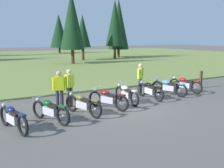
{
  "coord_description": "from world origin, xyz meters",
  "views": [
    {
      "loc": [
        -6.08,
        -10.01,
        3.04
      ],
      "look_at": [
        0.0,
        0.6,
        0.9
      ],
      "focal_mm": 43.47,
      "sensor_mm": 36.0,
      "label": 1
    }
  ],
  "objects_px": {
    "motorcycle_olive": "(83,104)",
    "rider_near_row_end": "(59,88)",
    "trail_marker_post": "(201,80)",
    "motorcycle_maroon": "(108,99)",
    "rider_with_back_turned": "(69,86)",
    "motorcycle_british_green": "(50,110)",
    "motorcycle_navy": "(13,118)",
    "motorcycle_cream": "(126,94)",
    "motorcycle_black": "(150,90)",
    "motorcycle_red": "(185,84)",
    "rider_in_hivis_vest": "(140,77)",
    "motorcycle_sky_blue": "(169,87)"
  },
  "relations": [
    {
      "from": "motorcycle_olive",
      "to": "rider_near_row_end",
      "type": "height_order",
      "value": "rider_near_row_end"
    },
    {
      "from": "motorcycle_olive",
      "to": "trail_marker_post",
      "type": "height_order",
      "value": "trail_marker_post"
    },
    {
      "from": "motorcycle_maroon",
      "to": "rider_with_back_turned",
      "type": "relative_size",
      "value": 1.17
    },
    {
      "from": "motorcycle_british_green",
      "to": "motorcycle_maroon",
      "type": "distance_m",
      "value": 2.74
    },
    {
      "from": "motorcycle_maroon",
      "to": "rider_with_back_turned",
      "type": "bearing_deg",
      "value": 140.31
    },
    {
      "from": "motorcycle_navy",
      "to": "motorcycle_maroon",
      "type": "height_order",
      "value": "same"
    },
    {
      "from": "motorcycle_navy",
      "to": "rider_near_row_end",
      "type": "distance_m",
      "value": 2.69
    },
    {
      "from": "motorcycle_british_green",
      "to": "motorcycle_cream",
      "type": "bearing_deg",
      "value": 14.52
    },
    {
      "from": "motorcycle_olive",
      "to": "motorcycle_black",
      "type": "relative_size",
      "value": 0.97
    },
    {
      "from": "trail_marker_post",
      "to": "rider_near_row_end",
      "type": "bearing_deg",
      "value": -175.81
    },
    {
      "from": "motorcycle_red",
      "to": "rider_in_hivis_vest",
      "type": "relative_size",
      "value": 1.24
    },
    {
      "from": "motorcycle_black",
      "to": "trail_marker_post",
      "type": "height_order",
      "value": "trail_marker_post"
    },
    {
      "from": "motorcycle_olive",
      "to": "rider_in_hivis_vest",
      "type": "distance_m",
      "value": 4.58
    },
    {
      "from": "motorcycle_cream",
      "to": "trail_marker_post",
      "type": "relative_size",
      "value": 2.04
    },
    {
      "from": "rider_with_back_turned",
      "to": "rider_near_row_end",
      "type": "bearing_deg",
      "value": -146.99
    },
    {
      "from": "motorcycle_olive",
      "to": "motorcycle_british_green",
      "type": "bearing_deg",
      "value": -169.68
    },
    {
      "from": "motorcycle_olive",
      "to": "motorcycle_sky_blue",
      "type": "distance_m",
      "value": 5.45
    },
    {
      "from": "motorcycle_maroon",
      "to": "trail_marker_post",
      "type": "xyz_separation_m",
      "value": [
        7.11,
        1.36,
        0.08
      ]
    },
    {
      "from": "motorcycle_sky_blue",
      "to": "motorcycle_red",
      "type": "bearing_deg",
      "value": 8.57
    },
    {
      "from": "rider_near_row_end",
      "to": "rider_in_hivis_vest",
      "type": "distance_m",
      "value": 4.81
    },
    {
      "from": "trail_marker_post",
      "to": "motorcycle_olive",
      "type": "bearing_deg",
      "value": -168.81
    },
    {
      "from": "rider_in_hivis_vest",
      "to": "trail_marker_post",
      "type": "distance_m",
      "value": 4.3
    },
    {
      "from": "motorcycle_black",
      "to": "rider_near_row_end",
      "type": "height_order",
      "value": "rider_near_row_end"
    },
    {
      "from": "motorcycle_british_green",
      "to": "motorcycle_sky_blue",
      "type": "bearing_deg",
      "value": 10.95
    },
    {
      "from": "motorcycle_red",
      "to": "rider_with_back_turned",
      "type": "height_order",
      "value": "rider_with_back_turned"
    },
    {
      "from": "motorcycle_black",
      "to": "motorcycle_cream",
      "type": "bearing_deg",
      "value": -173.84
    },
    {
      "from": "motorcycle_maroon",
      "to": "trail_marker_post",
      "type": "distance_m",
      "value": 7.24
    },
    {
      "from": "motorcycle_red",
      "to": "trail_marker_post",
      "type": "bearing_deg",
      "value": 13.51
    },
    {
      "from": "motorcycle_british_green",
      "to": "rider_near_row_end",
      "type": "xyz_separation_m",
      "value": [
        0.8,
        1.26,
        0.51
      ]
    },
    {
      "from": "motorcycle_navy",
      "to": "rider_with_back_turned",
      "type": "bearing_deg",
      "value": 35.65
    },
    {
      "from": "motorcycle_navy",
      "to": "trail_marker_post",
      "type": "height_order",
      "value": "trail_marker_post"
    },
    {
      "from": "motorcycle_maroon",
      "to": "motorcycle_black",
      "type": "xyz_separation_m",
      "value": [
        2.72,
        0.62,
        0.0
      ]
    },
    {
      "from": "trail_marker_post",
      "to": "motorcycle_sky_blue",
      "type": "bearing_deg",
      "value": -168.68
    },
    {
      "from": "motorcycle_british_green",
      "to": "motorcycle_black",
      "type": "bearing_deg",
      "value": 12.27
    },
    {
      "from": "motorcycle_british_green",
      "to": "motorcycle_black",
      "type": "relative_size",
      "value": 0.95
    },
    {
      "from": "motorcycle_black",
      "to": "motorcycle_red",
      "type": "relative_size",
      "value": 1.02
    },
    {
      "from": "motorcycle_cream",
      "to": "rider_near_row_end",
      "type": "relative_size",
      "value": 1.26
    },
    {
      "from": "motorcycle_navy",
      "to": "motorcycle_olive",
      "type": "relative_size",
      "value": 1.02
    },
    {
      "from": "motorcycle_sky_blue",
      "to": "trail_marker_post",
      "type": "bearing_deg",
      "value": 11.32
    },
    {
      "from": "motorcycle_british_green",
      "to": "motorcycle_olive",
      "type": "distance_m",
      "value": 1.41
    },
    {
      "from": "motorcycle_olive",
      "to": "rider_in_hivis_vest",
      "type": "relative_size",
      "value": 1.22
    },
    {
      "from": "motorcycle_olive",
      "to": "rider_in_hivis_vest",
      "type": "bearing_deg",
      "value": 24.8
    },
    {
      "from": "motorcycle_black",
      "to": "motorcycle_sky_blue",
      "type": "height_order",
      "value": "same"
    },
    {
      "from": "motorcycle_red",
      "to": "motorcycle_navy",
      "type": "bearing_deg",
      "value": -169.1
    },
    {
      "from": "motorcycle_black",
      "to": "rider_with_back_turned",
      "type": "bearing_deg",
      "value": 173.48
    },
    {
      "from": "motorcycle_red",
      "to": "rider_near_row_end",
      "type": "xyz_separation_m",
      "value": [
        -7.31,
        -0.25,
        0.51
      ]
    },
    {
      "from": "motorcycle_sky_blue",
      "to": "rider_in_hivis_vest",
      "type": "bearing_deg",
      "value": 144.95
    },
    {
      "from": "motorcycle_navy",
      "to": "motorcycle_maroon",
      "type": "xyz_separation_m",
      "value": [
        4.01,
        0.86,
        0.0
      ]
    },
    {
      "from": "motorcycle_olive",
      "to": "rider_with_back_turned",
      "type": "distance_m",
      "value": 1.47
    },
    {
      "from": "motorcycle_maroon",
      "to": "rider_near_row_end",
      "type": "height_order",
      "value": "rider_near_row_end"
    }
  ]
}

